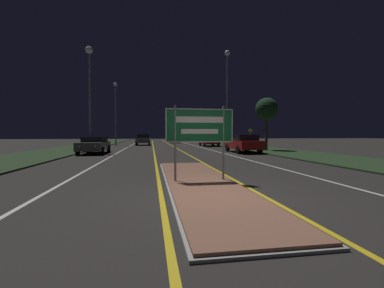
# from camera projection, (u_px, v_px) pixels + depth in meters

# --- Properties ---
(ground_plane) EXTENTS (160.00, 160.00, 0.00)m
(ground_plane) POSITION_uv_depth(u_px,v_px,m) (214.00, 197.00, 6.19)
(ground_plane) COLOR #282623
(median_island) EXTENTS (2.11, 9.78, 0.10)m
(median_island) POSITION_uv_depth(u_px,v_px,m) (200.00, 182.00, 7.98)
(median_island) COLOR #999993
(median_island) RESTS_ON ground_plane
(verge_left) EXTENTS (5.00, 100.00, 0.08)m
(verge_left) POSITION_uv_depth(u_px,v_px,m) (66.00, 150.00, 24.43)
(verge_left) COLOR #23381E
(verge_left) RESTS_ON ground_plane
(verge_right) EXTENTS (5.00, 100.00, 0.08)m
(verge_right) POSITION_uv_depth(u_px,v_px,m) (255.00, 148.00, 27.42)
(verge_right) COLOR #23381E
(verge_right) RESTS_ON ground_plane
(centre_line_yellow_left) EXTENTS (0.12, 70.00, 0.01)m
(centre_line_yellow_left) POSITION_uv_depth(u_px,v_px,m) (153.00, 147.00, 30.67)
(centre_line_yellow_left) COLOR gold
(centre_line_yellow_left) RESTS_ON ground_plane
(centre_line_yellow_right) EXTENTS (0.12, 70.00, 0.01)m
(centre_line_yellow_right) POSITION_uv_depth(u_px,v_px,m) (174.00, 147.00, 31.06)
(centre_line_yellow_right) COLOR gold
(centre_line_yellow_right) RESTS_ON ground_plane
(lane_line_white_left) EXTENTS (0.12, 70.00, 0.01)m
(lane_line_white_left) POSITION_uv_depth(u_px,v_px,m) (128.00, 147.00, 30.20)
(lane_line_white_left) COLOR silver
(lane_line_white_left) RESTS_ON ground_plane
(lane_line_white_right) EXTENTS (0.12, 70.00, 0.01)m
(lane_line_white_right) POSITION_uv_depth(u_px,v_px,m) (198.00, 147.00, 31.52)
(lane_line_white_right) COLOR silver
(lane_line_white_right) RESTS_ON ground_plane
(edge_line_white_left) EXTENTS (0.10, 70.00, 0.01)m
(edge_line_white_left) POSITION_uv_depth(u_px,v_px,m) (101.00, 147.00, 29.73)
(edge_line_white_left) COLOR silver
(edge_line_white_left) RESTS_ON ground_plane
(edge_line_white_right) EXTENTS (0.10, 70.00, 0.01)m
(edge_line_white_right) POSITION_uv_depth(u_px,v_px,m) (222.00, 146.00, 32.00)
(edge_line_white_right) COLOR silver
(edge_line_white_right) RESTS_ON ground_plane
(highway_sign) EXTENTS (2.10, 0.07, 2.31)m
(highway_sign) POSITION_uv_depth(u_px,v_px,m) (200.00, 128.00, 7.91)
(highway_sign) COLOR gray
(highway_sign) RESTS_ON median_island
(streetlight_left_near) EXTENTS (0.61, 0.61, 8.82)m
(streetlight_left_near) POSITION_uv_depth(u_px,v_px,m) (89.00, 79.00, 21.36)
(streetlight_left_near) COLOR gray
(streetlight_left_near) RESTS_ON ground_plane
(streetlight_left_far) EXTENTS (0.49, 0.49, 8.41)m
(streetlight_left_far) POSITION_uv_depth(u_px,v_px,m) (116.00, 106.00, 34.27)
(streetlight_left_far) COLOR gray
(streetlight_left_far) RESTS_ON ground_plane
(streetlight_right_near) EXTENTS (0.55, 0.55, 10.13)m
(streetlight_right_near) POSITION_uv_depth(u_px,v_px,m) (227.00, 85.00, 26.40)
(streetlight_right_near) COLOR gray
(streetlight_right_near) RESTS_ON ground_plane
(car_receding_0) EXTENTS (1.97, 4.65, 1.49)m
(car_receding_0) POSITION_uv_depth(u_px,v_px,m) (243.00, 143.00, 21.26)
(car_receding_0) COLOR maroon
(car_receding_0) RESTS_ON ground_plane
(car_receding_1) EXTENTS (1.97, 4.73, 1.46)m
(car_receding_1) POSITION_uv_depth(u_px,v_px,m) (209.00, 140.00, 32.78)
(car_receding_1) COLOR maroon
(car_receding_1) RESTS_ON ground_plane
(car_receding_2) EXTENTS (1.87, 4.25, 1.37)m
(car_receding_2) POSITION_uv_depth(u_px,v_px,m) (174.00, 139.00, 45.10)
(car_receding_2) COLOR navy
(car_receding_2) RESTS_ON ground_plane
(car_receding_3) EXTENTS (1.91, 4.66, 1.36)m
(car_receding_3) POSITION_uv_depth(u_px,v_px,m) (170.00, 138.00, 58.11)
(car_receding_3) COLOR navy
(car_receding_3) RESTS_ON ground_plane
(car_approaching_0) EXTENTS (1.94, 4.67, 1.32)m
(car_approaching_0) POSITION_uv_depth(u_px,v_px,m) (94.00, 145.00, 20.28)
(car_approaching_0) COLOR #4C514C
(car_approaching_0) RESTS_ON ground_plane
(car_approaching_1) EXTENTS (1.96, 4.20, 1.52)m
(car_approaching_1) POSITION_uv_depth(u_px,v_px,m) (143.00, 139.00, 35.86)
(car_approaching_1) COLOR #4C514C
(car_approaching_1) RESTS_ON ground_plane
(warning_sign) EXTENTS (0.60, 0.06, 2.16)m
(warning_sign) POSITION_uv_depth(u_px,v_px,m) (250.00, 135.00, 30.21)
(warning_sign) COLOR gray
(warning_sign) RESTS_ON verge_right
(roadside_palm_right) EXTENTS (2.01, 2.01, 4.76)m
(roadside_palm_right) POSITION_uv_depth(u_px,v_px,m) (267.00, 109.00, 23.29)
(roadside_palm_right) COLOR #4C3823
(roadside_palm_right) RESTS_ON verge_right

